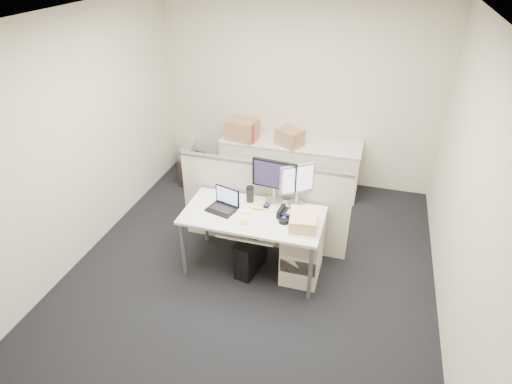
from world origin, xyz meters
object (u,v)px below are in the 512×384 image
(monitor_main, at_px, (274,181))
(laptop, at_px, (221,201))
(desk, at_px, (253,219))
(desk_phone, at_px, (288,214))

(monitor_main, xyz_separation_m, laptop, (-0.50, -0.34, -0.14))
(desk, xyz_separation_m, laptop, (-0.35, -0.02, 0.18))
(laptop, relative_size, desk_phone, 1.50)
(laptop, height_order, desk_phone, laptop)
(desk, height_order, laptop, laptop)
(laptop, bearing_deg, monitor_main, 50.01)
(monitor_main, bearing_deg, desk_phone, -45.18)
(desk, height_order, desk_phone, desk_phone)
(laptop, xyz_separation_m, desk_phone, (0.71, 0.08, -0.08))
(desk, bearing_deg, monitor_main, 64.89)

